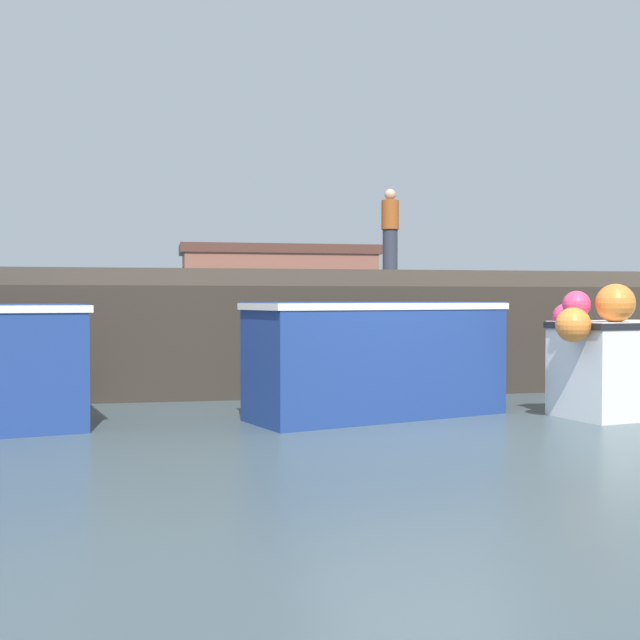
% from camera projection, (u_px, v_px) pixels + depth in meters
% --- Properties ---
extents(ground, '(120.00, 160.00, 0.10)m').
position_uv_depth(ground, '(427.00, 434.00, 9.05)').
color(ground, '#3D4C51').
extents(pier, '(14.53, 8.66, 1.91)m').
position_uv_depth(pier, '(396.00, 292.00, 15.89)').
color(pier, '#473D33').
rests_on(pier, ground).
extents(fishing_boat_near_right, '(3.47, 2.06, 1.43)m').
position_uv_depth(fishing_boat_near_right, '(378.00, 357.00, 10.00)').
color(fishing_boat_near_right, navy).
rests_on(fishing_boat_near_right, ground).
extents(dockworker, '(0.34, 0.34, 1.69)m').
position_uv_depth(dockworker, '(390.00, 233.00, 15.61)').
color(dockworker, '#2D3342').
rests_on(dockworker, pier).
extents(warehouse, '(10.66, 4.25, 4.41)m').
position_uv_depth(warehouse, '(278.00, 286.00, 44.09)').
color(warehouse, brown).
rests_on(warehouse, ground).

